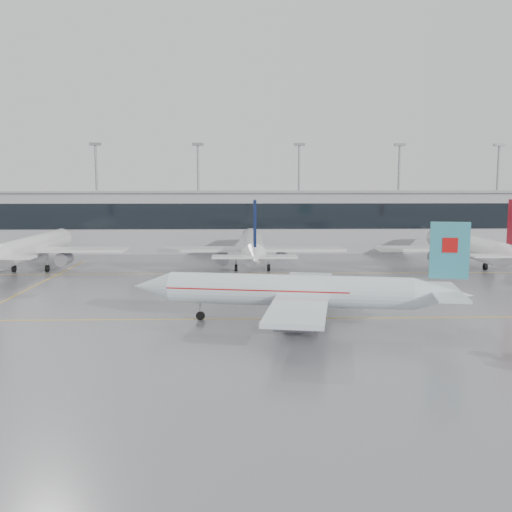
{
  "coord_description": "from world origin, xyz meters",
  "views": [
    {
      "loc": [
        -1.96,
        -57.32,
        13.78
      ],
      "look_at": [
        0.0,
        12.0,
        5.0
      ],
      "focal_mm": 40.0,
      "sensor_mm": 36.0,
      "label": 1
    }
  ],
  "objects": [
    {
      "name": "ground",
      "position": [
        0.0,
        0.0,
        0.0
      ],
      "size": [
        320.0,
        320.0,
        0.0
      ],
      "primitive_type": "plane",
      "color": "gray",
      "rests_on": "ground"
    },
    {
      "name": "taxi_line_main",
      "position": [
        0.0,
        0.0,
        0.01
      ],
      "size": [
        120.0,
        0.25,
        0.01
      ],
      "primitive_type": "cube",
      "color": "gold",
      "rests_on": "ground"
    },
    {
      "name": "taxi_line_north",
      "position": [
        0.0,
        30.0,
        0.01
      ],
      "size": [
        120.0,
        0.25,
        0.01
      ],
      "primitive_type": "cube",
      "color": "gold",
      "rests_on": "ground"
    },
    {
      "name": "taxi_line_cross",
      "position": [
        -30.0,
        15.0,
        0.01
      ],
      "size": [
        0.25,
        60.0,
        0.01
      ],
      "primitive_type": "cube",
      "color": "gold",
      "rests_on": "ground"
    },
    {
      "name": "terminal",
      "position": [
        0.0,
        62.0,
        6.0
      ],
      "size": [
        180.0,
        15.0,
        12.0
      ],
      "primitive_type": "cube",
      "color": "#9E9EA2",
      "rests_on": "ground"
    },
    {
      "name": "terminal_glass",
      "position": [
        0.0,
        54.45,
        7.5
      ],
      "size": [
        180.0,
        0.2,
        5.0
      ],
      "primitive_type": "cube",
      "color": "black",
      "rests_on": "ground"
    },
    {
      "name": "terminal_roof",
      "position": [
        0.0,
        62.0,
        12.2
      ],
      "size": [
        182.0,
        16.0,
        0.4
      ],
      "primitive_type": "cube",
      "color": "gray",
      "rests_on": "ground"
    },
    {
      "name": "light_masts",
      "position": [
        0.0,
        68.0,
        13.34
      ],
      "size": [
        156.4,
        1.0,
        22.6
      ],
      "color": "gray",
      "rests_on": "ground"
    },
    {
      "name": "air_canada_jet",
      "position": [
        4.1,
        -2.21,
        3.21
      ],
      "size": [
        33.56,
        26.42,
        10.25
      ],
      "rotation": [
        0.0,
        0.0,
        2.96
      ],
      "color": "silver",
      "rests_on": "ground"
    },
    {
      "name": "parked_jet_b",
      "position": [
        -35.0,
        33.69,
        3.71
      ],
      "size": [
        29.64,
        36.96,
        11.72
      ],
      "rotation": [
        0.0,
        0.0,
        1.57
      ],
      "color": "silver",
      "rests_on": "ground"
    },
    {
      "name": "parked_jet_c",
      "position": [
        -0.0,
        33.69,
        3.71
      ],
      "size": [
        29.64,
        36.96,
        11.72
      ],
      "rotation": [
        0.0,
        0.0,
        1.57
      ],
      "color": "silver",
      "rests_on": "ground"
    },
    {
      "name": "parked_jet_d",
      "position": [
        35.0,
        33.69,
        3.71
      ],
      "size": [
        29.64,
        36.96,
        11.72
      ],
      "rotation": [
        0.0,
        0.0,
        1.57
      ],
      "color": "silver",
      "rests_on": "ground"
    }
  ]
}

